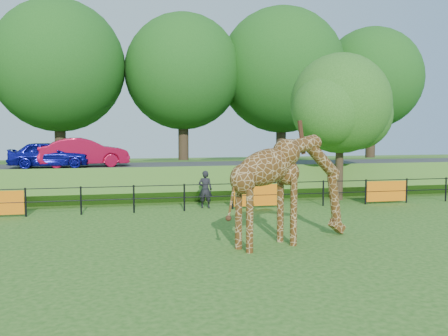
% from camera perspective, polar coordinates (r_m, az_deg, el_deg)
% --- Properties ---
extents(ground, '(90.00, 90.00, 0.00)m').
position_cam_1_polar(ground, '(12.50, 0.88, -10.78)').
color(ground, '#235314').
rests_on(ground, ground).
extents(giraffe, '(4.39, 2.35, 3.14)m').
position_cam_1_polar(giraffe, '(14.44, 7.62, -2.40)').
color(giraffe, '#4E2D10').
rests_on(giraffe, ground).
extents(perimeter_fence, '(28.07, 0.10, 1.10)m').
position_cam_1_polar(perimeter_fence, '(20.11, -4.56, -3.37)').
color(perimeter_fence, black).
rests_on(perimeter_fence, ground).
extents(embankment, '(40.00, 9.00, 1.30)m').
position_cam_1_polar(embankment, '(27.49, -6.82, -1.06)').
color(embankment, '#235314').
rests_on(embankment, ground).
extents(road, '(40.00, 5.00, 0.12)m').
position_cam_1_polar(road, '(25.94, -6.49, 0.18)').
color(road, '#2E2E31').
rests_on(road, embankment).
extents(car_blue, '(3.79, 1.56, 1.29)m').
position_cam_1_polar(car_blue, '(25.53, -19.31, 1.47)').
color(car_blue, '#13159C').
rests_on(car_blue, road).
extents(car_red, '(4.48, 1.99, 1.43)m').
position_cam_1_polar(car_red, '(25.67, -15.73, 1.73)').
color(car_red, '#B20C2F').
rests_on(car_red, road).
extents(visitor, '(0.66, 0.54, 1.57)m').
position_cam_1_polar(visitor, '(20.76, -2.16, -2.45)').
color(visitor, black).
rests_on(visitor, ground).
extents(tree_east, '(5.40, 4.71, 6.76)m').
position_cam_1_polar(tree_east, '(23.79, 13.33, 6.75)').
color(tree_east, black).
rests_on(tree_east, ground).
extents(bg_tree_line, '(37.30, 8.80, 11.82)m').
position_cam_1_polar(bg_tree_line, '(34.27, -4.89, 11.00)').
color(bg_tree_line, black).
rests_on(bg_tree_line, ground).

